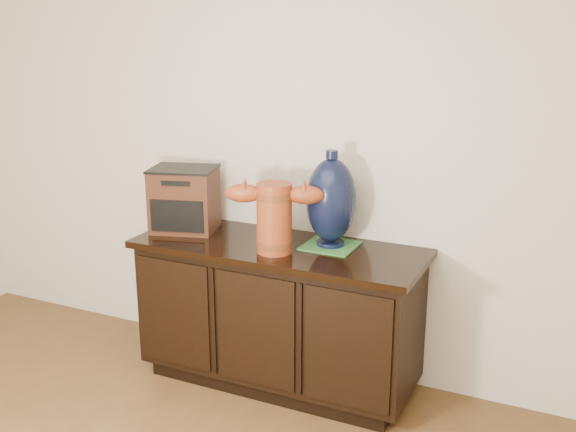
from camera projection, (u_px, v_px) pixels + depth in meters
The scene contains 6 objects.
sideboard at pixel (279, 313), 3.44m from camera, with size 1.46×0.56×0.75m.
terracotta_vessel at pixel (274, 214), 3.19m from camera, with size 0.48×0.24×0.34m.
tv_radio at pixel (184, 199), 3.54m from camera, with size 0.40×0.35×0.34m.
green_mat at pixel (330, 246), 3.32m from camera, with size 0.25×0.25×0.01m, color #306A30.
lamp_base at pixel (331, 201), 3.26m from camera, with size 0.24×0.24×0.47m.
spray_can at pixel (270, 222), 3.47m from camera, with size 0.05×0.05×0.15m.
Camera 1 is at (1.39, -0.62, 1.82)m, focal length 42.00 mm.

